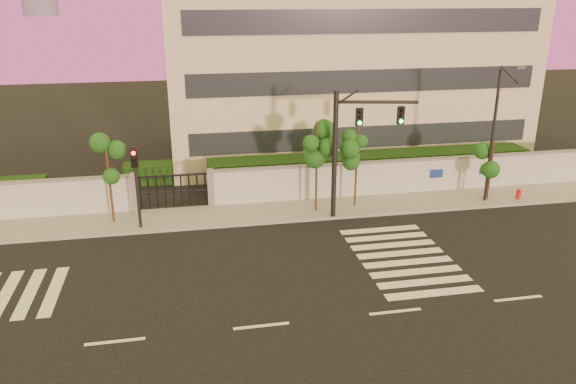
% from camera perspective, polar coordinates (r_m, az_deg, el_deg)
% --- Properties ---
extents(ground, '(120.00, 120.00, 0.00)m').
position_cam_1_polar(ground, '(20.42, -2.73, -13.45)').
color(ground, black).
rests_on(ground, ground).
extents(sidewalk, '(60.00, 3.00, 0.15)m').
position_cam_1_polar(sidewalk, '(29.68, -5.65, -2.31)').
color(sidewalk, gray).
rests_on(sidewalk, ground).
extents(perimeter_wall, '(60.00, 0.36, 2.20)m').
position_cam_1_polar(perimeter_wall, '(30.74, -5.79, 0.45)').
color(perimeter_wall, '#ADAFB4').
rests_on(perimeter_wall, ground).
extents(hedge_row, '(41.00, 4.25, 1.80)m').
position_cam_1_polar(hedge_row, '(33.50, -4.41, 1.68)').
color(hedge_row, black).
rests_on(hedge_row, ground).
extents(institutional_building, '(24.40, 12.40, 12.25)m').
position_cam_1_polar(institutional_building, '(40.84, 5.40, 12.59)').
color(institutional_building, beige).
rests_on(institutional_building, ground).
extents(road_markings, '(57.00, 7.62, 0.02)m').
position_cam_1_polar(road_markings, '(23.52, -7.92, -8.79)').
color(road_markings, silver).
rests_on(road_markings, ground).
extents(street_tree_c, '(1.52, 1.21, 4.52)m').
position_cam_1_polar(street_tree_c, '(28.89, -17.85, 3.03)').
color(street_tree_c, '#382314').
rests_on(street_tree_c, ground).
extents(street_tree_d, '(1.45, 1.15, 4.97)m').
position_cam_1_polar(street_tree_d, '(28.88, 2.99, 4.63)').
color(street_tree_d, '#382314').
rests_on(street_tree_d, ground).
extents(street_tree_e, '(1.37, 1.09, 4.59)m').
position_cam_1_polar(street_tree_e, '(29.86, 7.06, 4.45)').
color(street_tree_e, '#382314').
rests_on(street_tree_e, ground).
extents(street_tree_f, '(1.36, 1.08, 3.46)m').
position_cam_1_polar(street_tree_f, '(32.83, 20.03, 3.30)').
color(street_tree_f, '#382314').
rests_on(street_tree_f, ground).
extents(traffic_signal_main, '(4.20, 1.01, 6.68)m').
position_cam_1_polar(traffic_signal_main, '(28.22, 6.47, 5.37)').
color(traffic_signal_main, black).
rests_on(traffic_signal_main, ground).
extents(traffic_signal_secondary, '(0.33, 0.33, 4.28)m').
position_cam_1_polar(traffic_signal_secondary, '(27.90, -15.18, 1.39)').
color(traffic_signal_secondary, black).
rests_on(traffic_signal_secondary, ground).
extents(streetlight_east, '(0.46, 1.86, 7.73)m').
position_cam_1_polar(streetlight_east, '(32.02, 20.28, 5.90)').
color(streetlight_east, black).
rests_on(streetlight_east, ground).
extents(fire_hydrant, '(0.30, 0.29, 0.77)m').
position_cam_1_polar(fire_hydrant, '(34.03, 22.36, -0.29)').
color(fire_hydrant, red).
rests_on(fire_hydrant, ground).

